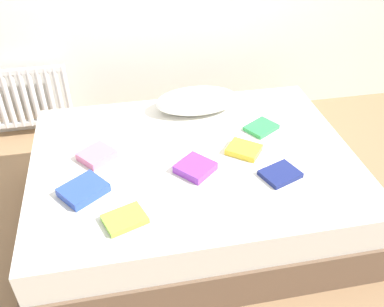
# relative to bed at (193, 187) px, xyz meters

# --- Properties ---
(ground_plane) EXTENTS (8.00, 8.00, 0.00)m
(ground_plane) POSITION_rel_bed_xyz_m (0.00, 0.00, -0.25)
(ground_plane) COLOR #93704C
(bed) EXTENTS (2.00, 1.50, 0.50)m
(bed) POSITION_rel_bed_xyz_m (0.00, 0.00, 0.00)
(bed) COLOR brown
(bed) RESTS_ON ground
(radiator) EXTENTS (0.64, 0.04, 0.51)m
(radiator) POSITION_rel_bed_xyz_m (-1.12, 1.20, 0.12)
(radiator) COLOR white
(radiator) RESTS_ON ground
(pillow) EXTENTS (0.59, 0.31, 0.16)m
(pillow) POSITION_rel_bed_xyz_m (0.13, 0.52, 0.33)
(pillow) COLOR white
(pillow) RESTS_ON bed
(textbook_yellow) EXTENTS (0.25, 0.24, 0.04)m
(textbook_yellow) POSITION_rel_bed_xyz_m (0.31, -0.02, 0.27)
(textbook_yellow) COLOR yellow
(textbook_yellow) RESTS_ON bed
(textbook_lime) EXTENTS (0.25, 0.21, 0.03)m
(textbook_lime) POSITION_rel_bed_xyz_m (-0.45, -0.47, 0.27)
(textbook_lime) COLOR #8CC638
(textbook_lime) RESTS_ON bed
(textbook_green) EXTENTS (0.25, 0.24, 0.03)m
(textbook_green) POSITION_rel_bed_xyz_m (0.50, 0.20, 0.27)
(textbook_green) COLOR green
(textbook_green) RESTS_ON bed
(textbook_purple) EXTENTS (0.27, 0.27, 0.05)m
(textbook_purple) POSITION_rel_bed_xyz_m (-0.02, -0.15, 0.28)
(textbook_purple) COLOR purple
(textbook_purple) RESTS_ON bed
(textbook_pink) EXTENTS (0.25, 0.25, 0.05)m
(textbook_pink) POSITION_rel_bed_xyz_m (-0.58, 0.09, 0.28)
(textbook_pink) COLOR pink
(textbook_pink) RESTS_ON bed
(textbook_blue) EXTENTS (0.30, 0.29, 0.05)m
(textbook_blue) POSITION_rel_bed_xyz_m (-0.66, -0.22, 0.28)
(textbook_blue) COLOR #2847B7
(textbook_blue) RESTS_ON bed
(textbook_navy) EXTENTS (0.25, 0.23, 0.03)m
(textbook_navy) POSITION_rel_bed_xyz_m (0.45, -0.29, 0.27)
(textbook_navy) COLOR navy
(textbook_navy) RESTS_ON bed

